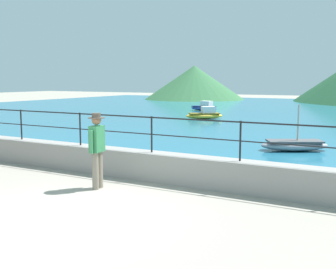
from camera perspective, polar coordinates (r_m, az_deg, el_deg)
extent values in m
plane|color=gray|center=(8.20, -14.15, -10.55)|extent=(120.00, 120.00, 0.00)
cube|color=gray|center=(10.57, -2.20, -4.28)|extent=(20.00, 0.56, 0.70)
cylinder|color=black|center=(13.41, -19.23, 1.28)|extent=(0.04, 0.04, 0.90)
cylinder|color=black|center=(11.80, -11.80, 0.74)|extent=(0.04, 0.04, 0.90)
cylinder|color=black|center=(10.44, -2.23, 0.02)|extent=(0.04, 0.04, 0.90)
cylinder|color=black|center=(9.45, 9.75, -0.87)|extent=(0.04, 0.04, 0.90)
cylinder|color=black|center=(10.39, -2.24, 2.32)|extent=(18.40, 0.04, 0.04)
cylinder|color=black|center=(10.44, -2.23, 0.02)|extent=(18.40, 0.03, 0.03)
cube|color=#236B89|center=(32.02, 19.48, 2.65)|extent=(64.00, 44.32, 0.06)
cone|color=#33663D|center=(51.59, 3.57, 7.01)|extent=(12.23, 12.23, 4.12)
cylinder|color=slate|center=(9.92, -9.23, -4.69)|extent=(0.15, 0.15, 0.86)
cylinder|color=slate|center=(9.77, -9.79, -4.89)|extent=(0.15, 0.15, 0.86)
cube|color=#337F4C|center=(9.71, -9.60, -0.58)|extent=(0.26, 0.38, 0.60)
cylinder|color=#337F4C|center=(9.92, -8.86, -0.63)|extent=(0.09, 0.09, 0.52)
cylinder|color=#337F4C|center=(9.52, -10.37, -1.00)|extent=(0.09, 0.09, 0.52)
sphere|color=#9E7051|center=(9.66, -9.66, 1.94)|extent=(0.22, 0.22, 0.22)
cylinder|color=#4C4238|center=(9.66, -9.67, 2.24)|extent=(0.38, 0.38, 0.02)
cylinder|color=#4C4238|center=(9.65, -9.67, 2.59)|extent=(0.20, 0.20, 0.10)
ellipsoid|color=#2D4C9E|center=(32.99, 4.86, 3.55)|extent=(2.41, 1.24, 0.36)
cube|color=navy|center=(32.98, 4.86, 3.81)|extent=(1.94, 1.04, 0.06)
cube|color=silver|center=(32.83, 5.23, 4.19)|extent=(0.89, 0.75, 0.40)
ellipsoid|color=gold|center=(26.20, 4.92, 2.52)|extent=(2.37, 2.11, 0.36)
cube|color=brown|center=(26.18, 4.93, 2.85)|extent=(1.93, 1.72, 0.06)
cube|color=silver|center=(26.22, 5.47, 3.36)|extent=(1.02, 0.99, 0.40)
ellipsoid|color=gray|center=(15.14, 16.72, -1.43)|extent=(2.44, 1.93, 0.36)
cube|color=#4D4D51|center=(15.11, 16.74, -0.86)|extent=(1.98, 1.58, 0.06)
cylinder|color=#B2A899|center=(15.07, 17.20, 1.57)|extent=(0.06, 0.06, 1.23)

